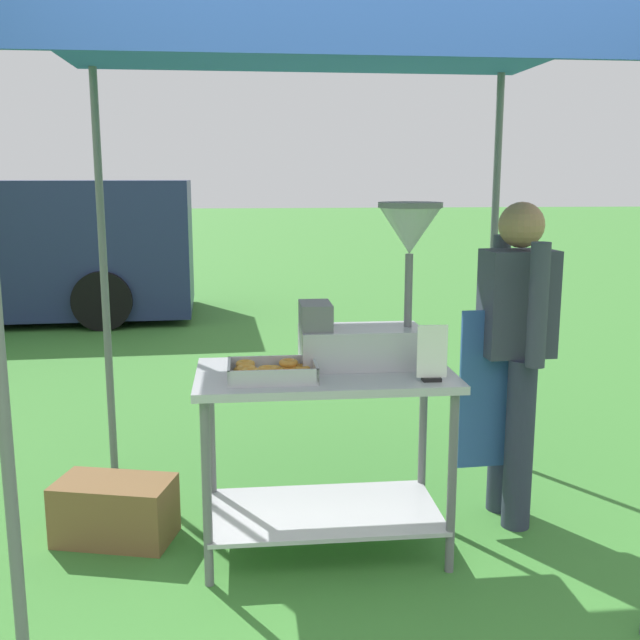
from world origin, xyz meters
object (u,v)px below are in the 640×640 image
object	(u,v)px
vendor	(514,346)
supply_crate	(115,510)
stall_canopy	(322,49)
donut_tray	(271,372)
donut_fryer	(375,302)
menu_sign	(432,357)
donut_cart	(325,425)

from	to	relation	value
vendor	supply_crate	xyz separation A→B (m)	(-1.96, -0.03, -0.75)
stall_canopy	donut_tray	world-z (taller)	stall_canopy
donut_fryer	vendor	xyz separation A→B (m)	(0.72, 0.14, -0.26)
stall_canopy	donut_tray	size ratio (longest dim) A/B	6.50
stall_canopy	menu_sign	xyz separation A→B (m)	(0.44, -0.31, -1.29)
vendor	stall_canopy	bearing A→B (deg)	-172.46
stall_canopy	donut_tray	distance (m)	1.41
stall_canopy	supply_crate	size ratio (longest dim) A/B	4.10
stall_canopy	donut_cart	bearing A→B (deg)	-90.00
menu_sign	vendor	xyz separation A→B (m)	(0.53, 0.44, -0.06)
stall_canopy	donut_cart	world-z (taller)	stall_canopy
vendor	supply_crate	size ratio (longest dim) A/B	2.65
supply_crate	donut_fryer	bearing A→B (deg)	-4.95
donut_cart	donut_fryer	size ratio (longest dim) A/B	1.54
stall_canopy	donut_cart	xyz separation A→B (m)	(-0.00, -0.10, -1.66)
donut_cart	vendor	xyz separation A→B (m)	(0.97, 0.23, 0.30)
menu_sign	vendor	size ratio (longest dim) A/B	0.15
vendor	menu_sign	bearing A→B (deg)	-140.56
stall_canopy	donut_cart	size ratio (longest dim) A/B	2.16
donut_fryer	vendor	size ratio (longest dim) A/B	0.47
donut_cart	supply_crate	world-z (taller)	donut_cart
donut_cart	menu_sign	size ratio (longest dim) A/B	4.72
donut_tray	donut_fryer	xyz separation A→B (m)	(0.49, 0.19, 0.27)
supply_crate	stall_canopy	bearing A→B (deg)	-5.63
donut_tray	vendor	bearing A→B (deg)	15.03
donut_cart	supply_crate	distance (m)	1.11
stall_canopy	vendor	distance (m)	1.67
donut_tray	vendor	distance (m)	1.26
stall_canopy	donut_tray	bearing A→B (deg)	-141.29
donut_tray	donut_fryer	bearing A→B (deg)	21.09
donut_cart	donut_tray	world-z (taller)	donut_tray
menu_sign	vendor	world-z (taller)	vendor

